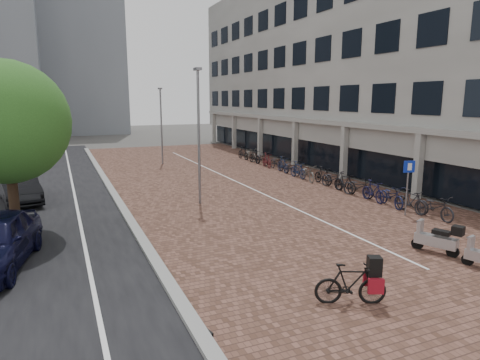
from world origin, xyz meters
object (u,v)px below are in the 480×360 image
car_dark (19,187)px  scooter_front (436,238)px  parking_sign (408,179)px  hero_bike (351,283)px

car_dark → scooter_front: size_ratio=2.89×
parking_sign → car_dark: bearing=163.0°
hero_bike → scooter_front: 5.06m
car_dark → parking_sign: (15.48, -9.33, 0.88)m
car_dark → scooter_front: car_dark is taller
scooter_front → parking_sign: (2.50, 3.86, 1.08)m
car_dark → parking_sign: parking_sign is taller
car_dark → hero_bike: 17.05m
scooter_front → hero_bike: bearing=177.2°
scooter_front → car_dark: bearing=111.6°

